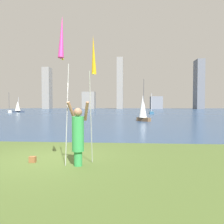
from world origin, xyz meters
TOP-DOWN VIEW (x-y plane):
  - ground at (0.00, 50.95)m, footprint 120.00×138.00m
  - person at (1.20, -0.78)m, footprint 0.70×0.52m
  - kite_flag_left at (0.84, -1.10)m, footprint 0.16×0.84m
  - kite_flag_right at (1.57, -0.15)m, footprint 0.16×0.93m
  - bag at (-0.30, -0.54)m, footprint 0.20×0.13m
  - sailboat_0 at (-25.63, 45.16)m, footprint 2.45×2.23m
  - sailboat_1 at (7.79, 38.51)m, footprint 1.04×3.20m
  - sailboat_2 at (-25.02, 40.19)m, footprint 2.31×2.83m
  - sailboat_4 at (4.40, 16.93)m, footprint 1.55×1.65m
  - skyline_tower_0 at (-37.84, 96.23)m, footprint 3.64×5.00m
  - skyline_tower_1 at (-17.18, 99.46)m, footprint 6.41×4.80m
  - skyline_tower_2 at (-1.19, 100.55)m, footprint 3.09×7.73m
  - skyline_tower_3 at (17.29, 101.51)m, footprint 5.83×6.42m
  - skyline_tower_4 at (37.66, 99.11)m, footprint 3.57×6.81m

SIDE VIEW (x-z plane):
  - ground at x=0.00m, z-range -0.12..0.00m
  - bag at x=-0.30m, z-range 0.00..0.19m
  - sailboat_1 at x=7.79m, z-range -1.88..2.47m
  - sailboat_2 at x=-25.02m, z-range -2.05..2.81m
  - person at x=1.20m, z-range -0.02..1.89m
  - sailboat_4 at x=4.40m, z-range -0.93..3.83m
  - sailboat_0 at x=-25.63m, z-range -0.50..3.40m
  - skyline_tower_3 at x=17.29m, z-range 0.00..6.30m
  - kite_flag_right at x=1.57m, z-range 1.30..5.29m
  - kite_flag_left at x=0.84m, z-range 1.43..5.72m
  - skyline_tower_1 at x=-17.18m, z-range 0.00..8.66m
  - skyline_tower_0 at x=-37.84m, z-range 0.00..20.75m
  - skyline_tower_4 at x=37.66m, z-range 0.00..24.05m
  - skyline_tower_2 at x=-1.19m, z-range 0.00..25.70m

